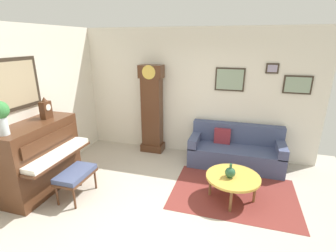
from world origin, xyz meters
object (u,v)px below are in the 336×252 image
(couch, at_px, (235,151))
(grandfather_clock, at_px, (152,112))
(mantel_clock, at_px, (46,109))
(green_jug, at_px, (230,172))
(piano, at_px, (39,157))
(coffee_table, at_px, (233,178))
(flower_vase, at_px, (0,114))
(piano_bench, at_px, (76,175))

(couch, bearing_deg, grandfather_clock, 174.71)
(mantel_clock, distance_m, green_jug, 3.31)
(piano, height_order, coffee_table, piano)
(piano, relative_size, coffee_table, 1.64)
(flower_vase, relative_size, green_jug, 2.42)
(piano_bench, xyz_separation_m, green_jug, (2.46, 0.63, 0.10))
(piano, height_order, piano_bench, piano)
(mantel_clock, xyz_separation_m, flower_vase, (-0.00, -0.85, 0.14))
(piano, bearing_deg, piano_bench, -2.98)
(green_jug, bearing_deg, coffee_table, 45.55)
(grandfather_clock, relative_size, coffee_table, 2.31)
(flower_vase, bearing_deg, green_jug, 19.53)
(couch, height_order, green_jug, couch)
(couch, bearing_deg, green_jug, -91.99)
(grandfather_clock, xyz_separation_m, coffee_table, (1.93, -1.47, -0.57))
(piano, relative_size, green_jug, 6.00)
(piano_bench, relative_size, flower_vase, 1.21)
(piano_bench, xyz_separation_m, grandfather_clock, (0.58, 2.15, 0.56))
(grandfather_clock, height_order, mantel_clock, grandfather_clock)
(couch, bearing_deg, coffee_table, -89.85)
(piano, bearing_deg, coffee_table, 11.18)
(grandfather_clock, bearing_deg, piano, -121.71)
(flower_vase, bearing_deg, couch, 37.48)
(piano, xyz_separation_m, mantel_clock, (0.00, 0.31, 0.78))
(piano, height_order, flower_vase, flower_vase)
(coffee_table, bearing_deg, green_jug, -134.45)
(couch, distance_m, mantel_clock, 3.77)
(piano, xyz_separation_m, flower_vase, (0.00, -0.54, 0.92))
(coffee_table, xyz_separation_m, flower_vase, (-3.23, -1.18, 1.15))
(coffee_table, distance_m, green_jug, 0.14)
(flower_vase, bearing_deg, mantel_clock, 89.97)
(piano, relative_size, couch, 0.76)
(coffee_table, relative_size, mantel_clock, 2.32)
(green_jug, bearing_deg, grandfather_clock, 140.93)
(piano_bench, relative_size, couch, 0.37)
(piano, height_order, mantel_clock, mantel_clock)
(piano, bearing_deg, green_jug, 10.47)
(couch, xyz_separation_m, mantel_clock, (-3.23, -1.62, 1.09))
(piano_bench, xyz_separation_m, mantel_clock, (-0.72, 0.35, 1.00))
(piano, height_order, grandfather_clock, grandfather_clock)
(green_jug, bearing_deg, flower_vase, -160.47)
(grandfather_clock, bearing_deg, piano_bench, -105.18)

